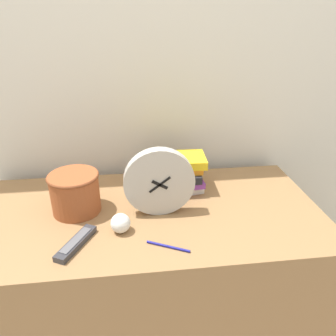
{
  "coord_description": "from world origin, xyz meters",
  "views": [
    {
      "loc": [
        -0.06,
        -0.71,
        1.43
      ],
      "look_at": [
        0.08,
        0.39,
        0.9
      ],
      "focal_mm": 35.0,
      "sensor_mm": 36.0,
      "label": 1
    }
  ],
  "objects_px": {
    "crumpled_paper_ball": "(121,223)",
    "pen": "(168,246)",
    "desk_clock": "(159,182)",
    "basket": "(75,192)",
    "book_stack": "(173,173)",
    "tv_remote": "(76,243)"
  },
  "relations": [
    {
      "from": "desk_clock",
      "to": "tv_remote",
      "type": "bearing_deg",
      "value": -150.95
    },
    {
      "from": "basket",
      "to": "book_stack",
      "type": "bearing_deg",
      "value": 17.32
    },
    {
      "from": "tv_remote",
      "to": "pen",
      "type": "relative_size",
      "value": 1.34
    },
    {
      "from": "crumpled_paper_ball",
      "to": "desk_clock",
      "type": "bearing_deg",
      "value": 35.01
    },
    {
      "from": "basket",
      "to": "tv_remote",
      "type": "xyz_separation_m",
      "value": [
        0.02,
        -0.21,
        -0.07
      ]
    },
    {
      "from": "basket",
      "to": "crumpled_paper_ball",
      "type": "relative_size",
      "value": 2.76
    },
    {
      "from": "basket",
      "to": "pen",
      "type": "height_order",
      "value": "basket"
    },
    {
      "from": "pen",
      "to": "book_stack",
      "type": "bearing_deg",
      "value": 79.7
    },
    {
      "from": "tv_remote",
      "to": "crumpled_paper_ball",
      "type": "xyz_separation_m",
      "value": [
        0.14,
        0.06,
        0.02
      ]
    },
    {
      "from": "desk_clock",
      "to": "pen",
      "type": "bearing_deg",
      "value": -88.07
    },
    {
      "from": "crumpled_paper_ball",
      "to": "pen",
      "type": "height_order",
      "value": "crumpled_paper_ball"
    },
    {
      "from": "book_stack",
      "to": "desk_clock",
      "type": "bearing_deg",
      "value": -113.68
    },
    {
      "from": "desk_clock",
      "to": "basket",
      "type": "height_order",
      "value": "desk_clock"
    },
    {
      "from": "basket",
      "to": "crumpled_paper_ball",
      "type": "bearing_deg",
      "value": -42.77
    },
    {
      "from": "basket",
      "to": "tv_remote",
      "type": "relative_size",
      "value": 1.04
    },
    {
      "from": "tv_remote",
      "to": "crumpled_paper_ball",
      "type": "bearing_deg",
      "value": 22.29
    },
    {
      "from": "basket",
      "to": "crumpled_paper_ball",
      "type": "distance_m",
      "value": 0.22
    },
    {
      "from": "crumpled_paper_ball",
      "to": "pen",
      "type": "xyz_separation_m",
      "value": [
        0.15,
        -0.1,
        -0.03
      ]
    },
    {
      "from": "book_stack",
      "to": "crumpled_paper_ball",
      "type": "relative_size",
      "value": 4.02
    },
    {
      "from": "book_stack",
      "to": "basket",
      "type": "bearing_deg",
      "value": -162.68
    },
    {
      "from": "pen",
      "to": "crumpled_paper_ball",
      "type": "bearing_deg",
      "value": 145.17
    },
    {
      "from": "desk_clock",
      "to": "tv_remote",
      "type": "relative_size",
      "value": 1.43
    }
  ]
}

